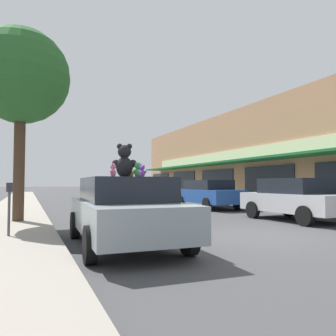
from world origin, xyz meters
TOP-DOWN VIEW (x-y plane):
  - ground_plane at (0.00, 0.00)m, footprint 260.00×260.00m
  - storefront_row at (13.48, 10.95)m, footprint 14.10×33.37m
  - plush_art_car at (-3.58, 0.16)m, footprint 2.23×4.64m
  - teddy_bear_giant at (-3.51, 0.45)m, footprint 0.61×0.44m
  - teddy_bear_pink at (-3.93, -0.19)m, footprint 0.19×0.21m
  - teddy_bear_blue at (-2.95, 1.03)m, footprint 0.28×0.24m
  - teddy_bear_purple at (-3.41, -0.58)m, footprint 0.17×0.17m
  - teddy_bear_green at (-3.29, 0.10)m, footprint 0.25×0.22m
  - teddy_bear_brown at (-3.27, 0.72)m, footprint 0.25×0.16m
  - parked_car_far_center at (3.66, 2.40)m, footprint 2.05×4.32m
  - parked_car_far_right at (3.66, 8.87)m, footprint 2.06×4.80m
  - street_tree at (-5.86, 5.04)m, footprint 3.24×3.24m
  - parking_meter at (-5.99, 1.72)m, footprint 0.14×0.10m

SIDE VIEW (x-z plane):
  - ground_plane at x=0.00m, z-range 0.00..0.00m
  - plush_art_car at x=-3.58m, z-range 0.05..1.58m
  - parked_car_far_center at x=3.66m, z-range 0.04..1.63m
  - parked_car_far_right at x=3.66m, z-range 0.06..1.63m
  - parking_meter at x=-5.99m, z-range 0.32..1.59m
  - teddy_bear_purple at x=-3.41m, z-range 1.53..1.78m
  - teddy_bear_pink at x=-3.93m, z-range 1.53..1.82m
  - teddy_bear_brown at x=-3.27m, z-range 1.53..1.85m
  - teddy_bear_green at x=-3.29m, z-range 1.53..1.87m
  - teddy_bear_blue at x=-2.95m, z-range 1.52..1.91m
  - teddy_bear_giant at x=-3.51m, z-range 1.52..2.33m
  - storefront_row at x=13.48m, z-range 0.00..6.41m
  - street_tree at x=-5.86m, z-range 1.75..8.28m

